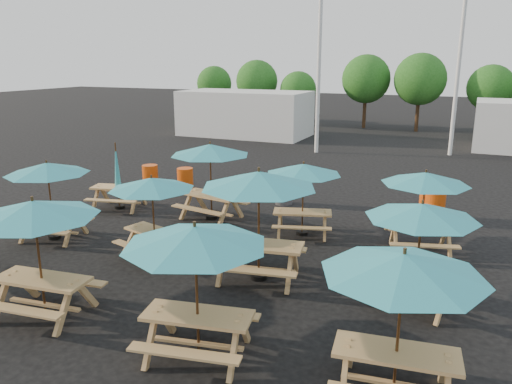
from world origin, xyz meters
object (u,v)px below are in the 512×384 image
at_px(picnic_unit_9, 403,271).
at_px(waste_bin_0, 150,177).
at_px(picnic_unit_4, 152,187).
at_px(picnic_unit_6, 195,242).
at_px(picnic_unit_8, 303,172).
at_px(picnic_unit_11, 425,182).
at_px(picnic_unit_7, 259,184).
at_px(picnic_unit_3, 34,215).
at_px(waste_bin_4, 429,203).
at_px(waste_bin_2, 284,191).
at_px(picnic_unit_10, 422,216).
at_px(waste_bin_1, 185,181).
at_px(picnic_unit_1, 47,172).
at_px(picnic_unit_5, 210,153).
at_px(picnic_unit_2, 118,182).
at_px(waste_bin_3, 435,207).

xyz_separation_m(picnic_unit_9, waste_bin_0, (-10.26, 8.56, -1.51)).
xyz_separation_m(picnic_unit_4, picnic_unit_6, (3.15, -3.31, 0.22)).
height_order(picnic_unit_8, picnic_unit_11, picnic_unit_11).
height_order(picnic_unit_9, waste_bin_0, picnic_unit_9).
relative_size(picnic_unit_4, picnic_unit_7, 0.86).
height_order(picnic_unit_3, waste_bin_4, picnic_unit_3).
bearing_deg(waste_bin_2, picnic_unit_9, -60.32).
distance_m(picnic_unit_3, picnic_unit_10, 7.23).
bearing_deg(waste_bin_0, picnic_unit_8, -20.01).
bearing_deg(picnic_unit_6, picnic_unit_11, 54.63).
xyz_separation_m(waste_bin_1, waste_bin_4, (8.41, 0.52, 0.00)).
bearing_deg(picnic_unit_8, picnic_unit_3, -132.71).
relative_size(picnic_unit_8, waste_bin_0, 2.78).
bearing_deg(picnic_unit_1, picnic_unit_9, -29.67).
height_order(picnic_unit_8, picnic_unit_10, picnic_unit_10).
height_order(picnic_unit_6, waste_bin_1, picnic_unit_6).
xyz_separation_m(picnic_unit_7, picnic_unit_11, (3.13, 3.06, -0.33)).
height_order(picnic_unit_3, picnic_unit_5, picnic_unit_5).
xyz_separation_m(waste_bin_2, waste_bin_4, (4.62, 0.41, 0.00)).
height_order(picnic_unit_7, waste_bin_0, picnic_unit_7).
bearing_deg(picnic_unit_10, picnic_unit_11, 109.89).
height_order(picnic_unit_5, picnic_unit_7, picnic_unit_7).
distance_m(picnic_unit_7, picnic_unit_10, 3.36).
bearing_deg(picnic_unit_10, waste_bin_4, 108.54).
bearing_deg(picnic_unit_1, picnic_unit_8, 14.40).
bearing_deg(picnic_unit_9, picnic_unit_6, 177.02).
relative_size(picnic_unit_2, picnic_unit_3, 0.84).
bearing_deg(waste_bin_0, picnic_unit_2, -78.51).
relative_size(picnic_unit_5, picnic_unit_8, 1.05).
relative_size(picnic_unit_6, picnic_unit_11, 1.02).
relative_size(picnic_unit_6, waste_bin_2, 2.92).
height_order(picnic_unit_2, waste_bin_1, picnic_unit_2).
height_order(picnic_unit_2, waste_bin_3, picnic_unit_2).
distance_m(picnic_unit_7, waste_bin_4, 7.12).
bearing_deg(picnic_unit_7, waste_bin_4, 53.62).
height_order(picnic_unit_4, waste_bin_4, picnic_unit_4).
bearing_deg(picnic_unit_3, waste_bin_3, 47.99).
height_order(picnic_unit_2, waste_bin_0, picnic_unit_2).
distance_m(picnic_unit_5, picnic_unit_11, 6.18).
xyz_separation_m(picnic_unit_5, waste_bin_3, (6.30, 2.41, -1.59)).
bearing_deg(picnic_unit_2, picnic_unit_3, -76.10).
bearing_deg(picnic_unit_8, picnic_unit_2, 163.03).
bearing_deg(picnic_unit_9, picnic_unit_2, 140.99).
relative_size(picnic_unit_1, picnic_unit_6, 0.95).
distance_m(picnic_unit_2, picnic_unit_10, 10.21).
xyz_separation_m(picnic_unit_10, waste_bin_4, (-0.30, 6.08, -1.40)).
xyz_separation_m(picnic_unit_11, waste_bin_4, (-0.08, 3.15, -1.38)).
distance_m(picnic_unit_8, waste_bin_1, 6.06).
bearing_deg(picnic_unit_9, waste_bin_2, 112.65).
bearing_deg(picnic_unit_5, waste_bin_0, 158.55).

